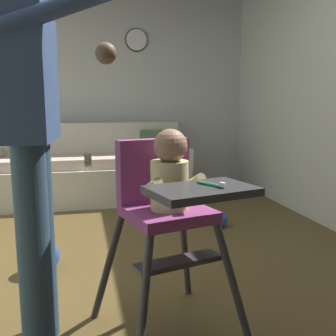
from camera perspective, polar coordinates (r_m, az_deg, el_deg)
ground at (r=2.47m, az=-9.93°, el=-17.86°), size 5.62×6.97×0.10m
wall_far at (r=4.92m, az=-12.09°, el=11.55°), size 4.82×0.06×2.54m
couch at (r=4.46m, az=-11.69°, el=-0.36°), size 2.21×0.86×0.86m
high_chair at (r=1.74m, az=-0.03°, el=-4.01°), size 0.73×0.82×0.98m
adult_standing at (r=1.72m, az=-19.67°, el=6.10°), size 0.51×0.52×1.75m
toy_ball at (r=3.45m, az=7.70°, el=-7.57°), size 0.14×0.14×0.14m
toy_ball_second at (r=2.67m, az=-18.06°, el=-12.41°), size 0.21×0.21×0.21m
wall_clock at (r=4.98m, az=-4.70°, el=18.41°), size 0.28×0.04×0.28m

